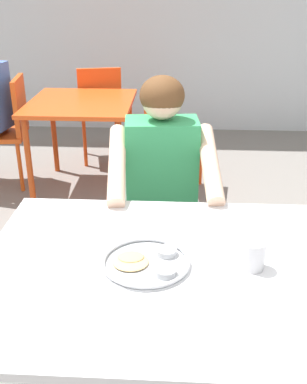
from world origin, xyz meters
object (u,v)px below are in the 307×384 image
(drinking_cup, at_px, (253,254))
(thali_tray, at_px, (147,262))
(chair_red_far, at_px, (100,108))
(chair_foreground, at_px, (161,202))
(table_background_red, at_px, (81,113))
(chair_red_left, at_px, (8,125))
(diner_foreground, at_px, (162,182))
(table_foreground, at_px, (169,282))
(chair_red_right, at_px, (167,132))

(drinking_cup, bearing_deg, thali_tray, -179.36)
(chair_red_far, bearing_deg, chair_foreground, -71.38)
(table_background_red, relative_size, chair_red_left, 0.96)
(chair_foreground, height_order, table_background_red, chair_foreground)
(thali_tray, height_order, diner_foreground, diner_foreground)
(table_foreground, height_order, diner_foreground, diner_foreground)
(chair_foreground, distance_m, table_background_red, 1.41)
(table_background_red, xyz_separation_m, chair_red_right, (0.65, 0.02, -0.14))
(table_background_red, bearing_deg, drinking_cup, -65.31)
(table_background_red, relative_size, chair_red_right, 1.01)
(table_foreground, bearing_deg, diner_foreground, 94.16)
(diner_foreground, bearing_deg, thali_tray, -91.89)
(thali_tray, bearing_deg, table_background_red, 106.73)
(table_foreground, xyz_separation_m, chair_red_right, (-0.07, 2.20, -0.19))
(table_foreground, relative_size, thali_tray, 4.33)
(table_foreground, xyz_separation_m, chair_red_far, (-0.69, 2.78, -0.16))
(diner_foreground, bearing_deg, chair_red_left, 130.04)
(chair_foreground, bearing_deg, table_background_red, 118.12)
(thali_tray, bearing_deg, chair_red_right, 89.95)
(table_background_red, bearing_deg, table_foreground, -71.48)
(chair_foreground, xyz_separation_m, table_background_red, (-0.66, 1.24, 0.12))
(thali_tray, bearing_deg, chair_red_left, 119.37)
(thali_tray, distance_m, diner_foreground, 0.71)
(table_foreground, bearing_deg, chair_red_far, 103.90)
(table_foreground, relative_size, drinking_cup, 12.94)
(table_background_red, bearing_deg, chair_foreground, -61.88)
(chair_red_right, xyz_separation_m, chair_red_far, (-0.61, 0.58, 0.02))
(chair_red_left, height_order, chair_red_right, chair_red_left)
(chair_foreground, xyz_separation_m, chair_red_right, (-0.01, 1.26, -0.02))
(drinking_cup, xyz_separation_m, chair_foreground, (-0.34, 0.93, -0.28))
(chair_foreground, bearing_deg, thali_tray, -90.49)
(diner_foreground, xyz_separation_m, chair_red_far, (-0.64, 2.06, -0.21))
(drinking_cup, bearing_deg, table_foreground, -178.43)
(chair_red_right, height_order, chair_red_far, chair_red_far)
(drinking_cup, xyz_separation_m, chair_red_left, (-1.61, 2.24, -0.29))
(drinking_cup, height_order, diner_foreground, diner_foreground)
(thali_tray, distance_m, table_background_red, 2.27)
(thali_tray, xyz_separation_m, chair_foreground, (0.01, 0.93, -0.24))
(thali_tray, bearing_deg, drinking_cup, 0.64)
(table_foreground, distance_m, thali_tray, 0.11)
(table_foreground, bearing_deg, chair_red_left, 120.77)
(thali_tray, xyz_separation_m, diner_foreground, (0.02, 0.71, -0.03))
(drinking_cup, height_order, table_background_red, drinking_cup)
(table_background_red, xyz_separation_m, chair_red_left, (-0.61, 0.07, -0.13))
(chair_red_far, bearing_deg, chair_red_right, -43.33)
(drinking_cup, bearing_deg, chair_red_far, 109.02)
(drinking_cup, height_order, chair_red_right, drinking_cup)
(thali_tray, distance_m, chair_red_far, 2.85)
(thali_tray, relative_size, chair_red_right, 0.35)
(chair_foreground, bearing_deg, table_foreground, -85.88)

